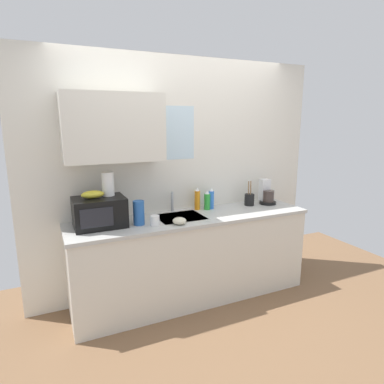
# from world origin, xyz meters

# --- Properties ---
(ground_plane) EXTENTS (5.66, 4.40, 0.02)m
(ground_plane) POSITION_xyz_m (0.00, -1.20, -0.01)
(ground_plane) COLOR brown
(kitchen_wall_assembly) EXTENTS (3.26, 0.42, 2.50)m
(kitchen_wall_assembly) POSITION_xyz_m (-0.13, 0.31, 1.35)
(kitchen_wall_assembly) COLOR silver
(kitchen_wall_assembly) RESTS_ON ground
(counter_unit) EXTENTS (2.49, 0.63, 0.90)m
(counter_unit) POSITION_xyz_m (-0.00, 0.00, 0.46)
(counter_unit) COLOR silver
(counter_unit) RESTS_ON ground
(sink_faucet) EXTENTS (0.03, 0.03, 0.21)m
(sink_faucet) POSITION_xyz_m (-0.12, 0.24, 1.01)
(sink_faucet) COLOR #B2B5BA
(sink_faucet) RESTS_ON counter_unit
(microwave) EXTENTS (0.46, 0.35, 0.27)m
(microwave) POSITION_xyz_m (-0.91, 0.05, 1.04)
(microwave) COLOR black
(microwave) RESTS_ON counter_unit
(banana_bunch) EXTENTS (0.20, 0.11, 0.07)m
(banana_bunch) POSITION_xyz_m (-0.96, 0.05, 1.20)
(banana_bunch) COLOR gold
(banana_bunch) RESTS_ON microwave
(paper_towel_roll) EXTENTS (0.11, 0.11, 0.22)m
(paper_towel_roll) POSITION_xyz_m (-0.81, 0.10, 1.28)
(paper_towel_roll) COLOR white
(paper_towel_roll) RESTS_ON microwave
(coffee_maker) EXTENTS (0.19, 0.21, 0.28)m
(coffee_maker) POSITION_xyz_m (1.01, 0.11, 1.00)
(coffee_maker) COLOR black
(coffee_maker) RESTS_ON counter_unit
(dish_soap_bottle_orange) EXTENTS (0.06, 0.06, 0.24)m
(dish_soap_bottle_orange) POSITION_xyz_m (0.16, 0.21, 1.01)
(dish_soap_bottle_orange) COLOR orange
(dish_soap_bottle_orange) RESTS_ON counter_unit
(dish_soap_bottle_green) EXTENTS (0.07, 0.07, 0.21)m
(dish_soap_bottle_green) POSITION_xyz_m (0.26, 0.16, 1.00)
(dish_soap_bottle_green) COLOR green
(dish_soap_bottle_green) RESTS_ON counter_unit
(dish_soap_bottle_blue) EXTENTS (0.06, 0.06, 0.23)m
(dish_soap_bottle_blue) POSITION_xyz_m (0.31, 0.17, 1.01)
(dish_soap_bottle_blue) COLOR blue
(dish_soap_bottle_blue) RESTS_ON counter_unit
(cereal_canister) EXTENTS (0.10, 0.10, 0.23)m
(cereal_canister) POSITION_xyz_m (-0.57, -0.05, 1.01)
(cereal_canister) COLOR #2659A5
(cereal_canister) RESTS_ON counter_unit
(mug_white) EXTENTS (0.08, 0.08, 0.09)m
(mug_white) POSITION_xyz_m (-0.44, -0.14, 0.95)
(mug_white) COLOR white
(mug_white) RESTS_ON counter_unit
(utensil_crock) EXTENTS (0.11, 0.11, 0.28)m
(utensil_crock) POSITION_xyz_m (0.78, 0.12, 0.97)
(utensil_crock) COLOR black
(utensil_crock) RESTS_ON counter_unit
(small_bowl) EXTENTS (0.13, 0.13, 0.06)m
(small_bowl) POSITION_xyz_m (-0.22, -0.20, 0.93)
(small_bowl) COLOR beige
(small_bowl) RESTS_ON counter_unit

